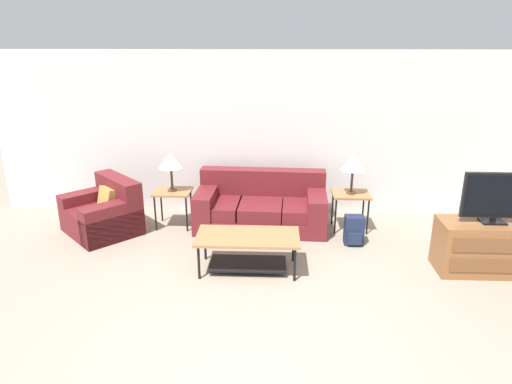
{
  "coord_description": "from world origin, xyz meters",
  "views": [
    {
      "loc": [
        0.21,
        -3.37,
        2.8
      ],
      "look_at": [
        -0.05,
        2.43,
        0.8
      ],
      "focal_mm": 32.0,
      "sensor_mm": 36.0,
      "label": 1
    }
  ],
  "objects": [
    {
      "name": "tv_console",
      "position": [
        2.84,
        1.84,
        0.33
      ],
      "size": [
        1.22,
        0.53,
        0.66
      ],
      "color": "#935B33",
      "rests_on": "ground_plane"
    },
    {
      "name": "couch",
      "position": [
        -0.0,
        3.17,
        0.29
      ],
      "size": [
        2.0,
        1.05,
        0.82
      ],
      "color": "maroon",
      "rests_on": "ground_plane"
    },
    {
      "name": "coffee_table",
      "position": [
        -0.12,
        1.75,
        0.35
      ],
      "size": [
        1.27,
        0.63,
        0.47
      ],
      "color": "#A87042",
      "rests_on": "ground_plane"
    },
    {
      "name": "wall_back",
      "position": [
        0.0,
        3.86,
        1.3
      ],
      "size": [
        8.74,
        0.06,
        2.6
      ],
      "color": "white",
      "rests_on": "ground_plane"
    },
    {
      "name": "side_table_left",
      "position": [
        -1.35,
        3.09,
        0.51
      ],
      "size": [
        0.55,
        0.46,
        0.58
      ],
      "color": "#A87042",
      "rests_on": "ground_plane"
    },
    {
      "name": "television",
      "position": [
        2.84,
        1.85,
        0.99
      ],
      "size": [
        0.81,
        0.2,
        0.63
      ],
      "color": "black",
      "rests_on": "tv_console"
    },
    {
      "name": "armchair",
      "position": [
        -2.34,
        2.83,
        0.29
      ],
      "size": [
        1.35,
        1.35,
        0.8
      ],
      "color": "maroon",
      "rests_on": "ground_plane"
    },
    {
      "name": "side_table_right",
      "position": [
        1.34,
        3.09,
        0.51
      ],
      "size": [
        0.55,
        0.46,
        0.58
      ],
      "color": "#A87042",
      "rests_on": "ground_plane"
    },
    {
      "name": "ground_plane",
      "position": [
        0.0,
        0.0,
        0.0
      ],
      "size": [
        24.0,
        24.0,
        0.0
      ],
      "primitive_type": "plane",
      "color": "gray"
    },
    {
      "name": "backpack",
      "position": [
        1.32,
        2.56,
        0.2
      ],
      "size": [
        0.27,
        0.26,
        0.42
      ],
      "color": "#1E2847",
      "rests_on": "ground_plane"
    },
    {
      "name": "table_lamp_left",
      "position": [
        -1.35,
        3.09,
        1.04
      ],
      "size": [
        0.36,
        0.36,
        0.58
      ],
      "color": "#472D1E",
      "rests_on": "side_table_left"
    },
    {
      "name": "table_lamp_right",
      "position": [
        1.34,
        3.09,
        1.04
      ],
      "size": [
        0.36,
        0.36,
        0.58
      ],
      "color": "#472D1E",
      "rests_on": "side_table_right"
    }
  ]
}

